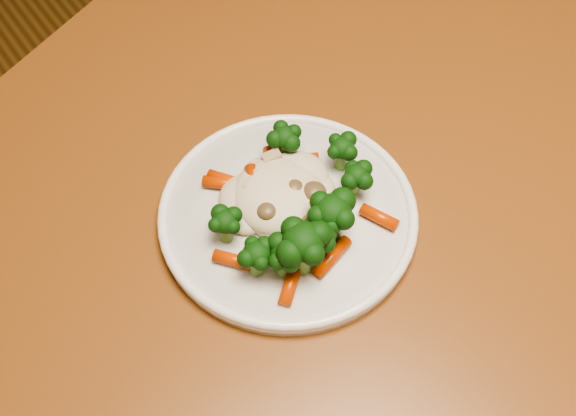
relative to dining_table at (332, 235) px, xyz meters
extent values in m
plane|color=brown|center=(0.17, 0.05, -0.65)|extent=(3.00, 3.00, 0.00)
cube|color=brown|center=(0.00, 0.00, 0.08)|extent=(1.36, 1.15, 0.04)
cube|color=brown|center=(0.36, 0.50, -0.29)|extent=(0.08, 0.08, 0.71)
cylinder|color=white|center=(-0.07, -0.01, 0.11)|extent=(0.24, 0.24, 0.01)
ellipsoid|color=beige|center=(-0.07, 0.00, 0.14)|extent=(0.10, 0.09, 0.04)
ellipsoid|color=black|center=(-0.13, -0.05, 0.13)|extent=(0.04, 0.04, 0.04)
ellipsoid|color=black|center=(-0.07, -0.07, 0.14)|extent=(0.05, 0.05, 0.04)
ellipsoid|color=black|center=(-0.05, -0.06, 0.14)|extent=(0.05, 0.05, 0.05)
ellipsoid|color=black|center=(0.00, -0.03, 0.13)|extent=(0.04, 0.04, 0.03)
ellipsoid|color=black|center=(0.01, 0.00, 0.13)|extent=(0.04, 0.04, 0.03)
ellipsoid|color=black|center=(-0.03, 0.05, 0.13)|extent=(0.04, 0.04, 0.03)
ellipsoid|color=black|center=(-0.13, 0.00, 0.13)|extent=(0.04, 0.04, 0.03)
ellipsoid|color=black|center=(-0.11, -0.06, 0.14)|extent=(0.04, 0.04, 0.04)
ellipsoid|color=black|center=(-0.09, -0.07, 0.14)|extent=(0.06, 0.06, 0.05)
cylinder|color=#D03F04|center=(-0.10, 0.05, 0.12)|extent=(0.04, 0.04, 0.01)
cylinder|color=#D03F04|center=(-0.06, 0.04, 0.12)|extent=(0.04, 0.04, 0.01)
cylinder|color=#D03F04|center=(-0.03, 0.03, 0.12)|extent=(0.04, 0.03, 0.01)
cylinder|color=#D03F04|center=(-0.14, -0.03, 0.12)|extent=(0.03, 0.04, 0.01)
cylinder|color=#D03F04|center=(-0.11, -0.08, 0.12)|extent=(0.04, 0.04, 0.01)
cylinder|color=#D03F04|center=(-0.07, -0.08, 0.12)|extent=(0.05, 0.02, 0.01)
cylinder|color=#D03F04|center=(-0.01, -0.07, 0.12)|extent=(0.03, 0.04, 0.01)
cylinder|color=#D03F04|center=(-0.05, 0.00, 0.13)|extent=(0.02, 0.04, 0.01)
cylinder|color=#D03F04|center=(-0.08, 0.02, 0.13)|extent=(0.03, 0.04, 0.01)
cylinder|color=#D03F04|center=(-0.10, 0.05, 0.12)|extent=(0.03, 0.04, 0.01)
cylinder|color=#D03F04|center=(-0.06, 0.03, 0.12)|extent=(0.04, 0.03, 0.01)
ellipsoid|color=brown|center=(-0.06, -0.01, 0.14)|extent=(0.02, 0.02, 0.02)
ellipsoid|color=brown|center=(-0.04, -0.02, 0.14)|extent=(0.02, 0.02, 0.02)
ellipsoid|color=brown|center=(-0.09, -0.01, 0.14)|extent=(0.02, 0.02, 0.01)
ellipsoid|color=brown|center=(-0.07, -0.05, 0.14)|extent=(0.02, 0.02, 0.02)
cube|color=tan|center=(-0.08, 0.02, 0.13)|extent=(0.03, 0.02, 0.01)
cube|color=tan|center=(-0.05, 0.04, 0.13)|extent=(0.02, 0.02, 0.01)
camera|label=1|loc=(-0.29, -0.33, 0.67)|focal=45.00mm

